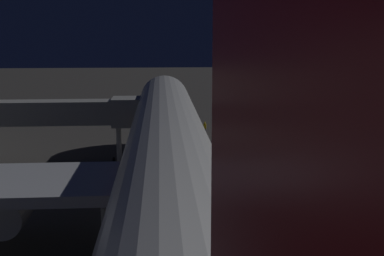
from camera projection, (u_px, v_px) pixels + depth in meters
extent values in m
plane|color=#383533|center=(168.00, 210.00, 37.89)|extent=(320.00, 320.00, 0.00)
cylinder|color=silver|center=(169.00, 164.00, 30.32)|extent=(6.10, 60.75, 6.10)
sphere|color=silver|center=(164.00, 99.00, 60.02)|extent=(5.98, 5.98, 5.98)
cube|color=maroon|center=(169.00, 171.00, 30.41)|extent=(6.16, 58.32, 0.50)
cube|color=black|center=(164.00, 93.00, 58.02)|extent=(3.35, 1.40, 0.90)
cube|color=#B7BABF|center=(169.00, 181.00, 30.38)|extent=(52.84, 7.29, 0.70)
cylinder|color=#B7BABF|center=(318.00, 198.00, 32.39)|extent=(2.60, 5.47, 2.60)
cylinder|color=black|center=(306.00, 185.00, 35.07)|extent=(2.21, 0.15, 2.21)
cylinder|color=#B7BABF|center=(14.00, 205.00, 31.03)|extent=(2.60, 5.47, 2.60)
cylinder|color=black|center=(25.00, 192.00, 33.70)|extent=(2.21, 0.15, 2.21)
cylinder|color=#B7BABF|center=(165.00, 131.00, 57.29)|extent=(0.28, 0.28, 2.03)
cylinder|color=black|center=(165.00, 144.00, 57.61)|extent=(0.45, 1.20, 1.20)
cylinder|color=#B7BABF|center=(235.00, 220.00, 30.15)|extent=(0.28, 0.28, 2.03)
cylinder|color=black|center=(233.00, 239.00, 31.11)|extent=(0.45, 1.20, 1.20)
cylinder|color=black|center=(237.00, 248.00, 29.84)|extent=(0.45, 1.20, 1.20)
cylinder|color=#B7BABF|center=(104.00, 223.00, 29.59)|extent=(0.28, 0.28, 2.03)
cylinder|color=black|center=(106.00, 243.00, 30.55)|extent=(0.45, 1.20, 1.20)
cylinder|color=black|center=(103.00, 252.00, 29.28)|extent=(0.45, 1.20, 1.20)
cube|color=#9E9E99|center=(31.00, 113.00, 49.91)|extent=(20.46, 2.60, 2.50)
cube|color=#9E9E99|center=(127.00, 112.00, 50.59)|extent=(3.20, 3.40, 3.00)
cube|color=black|center=(140.00, 111.00, 50.69)|extent=(0.70, 3.20, 2.70)
cylinder|color=#B7BABF|center=(119.00, 143.00, 51.22)|extent=(0.56, 0.56, 4.43)
cylinder|color=black|center=(125.00, 160.00, 51.64)|extent=(0.25, 0.60, 0.60)
cylinder|color=black|center=(114.00, 160.00, 51.56)|extent=(0.25, 0.60, 0.60)
cube|color=silver|center=(260.00, 128.00, 66.04)|extent=(2.10, 6.00, 1.10)
cylinder|color=#B7BABF|center=(261.00, 118.00, 65.56)|extent=(1.70, 5.10, 1.70)
cube|color=silver|center=(257.00, 118.00, 67.87)|extent=(1.89, 1.80, 1.10)
cylinder|color=black|center=(264.00, 129.00, 68.27)|extent=(0.24, 0.70, 0.70)
cylinder|color=black|center=(249.00, 129.00, 68.13)|extent=(0.24, 0.70, 0.70)
cylinder|color=black|center=(271.00, 135.00, 64.16)|extent=(0.24, 0.70, 0.70)
cylinder|color=black|center=(255.00, 135.00, 64.02)|extent=(0.24, 0.70, 0.70)
cube|color=#B7BABF|center=(289.00, 136.00, 61.49)|extent=(1.90, 1.89, 1.56)
cube|color=#B7BABF|center=(232.00, 135.00, 62.12)|extent=(1.57, 1.87, 1.57)
cube|color=#B7BABF|center=(318.00, 139.00, 59.32)|extent=(1.87, 1.73, 1.61)
cylinder|color=black|center=(205.00, 131.00, 65.82)|extent=(0.28, 0.28, 0.89)
cylinder|color=yellow|center=(205.00, 126.00, 65.67)|extent=(0.40, 0.40, 0.67)
sphere|color=tan|center=(205.00, 123.00, 65.58)|extent=(0.24, 0.24, 0.24)
sphere|color=yellow|center=(205.00, 122.00, 65.57)|extent=(0.23, 0.23, 0.23)
cylinder|color=black|center=(203.00, 137.00, 62.24)|extent=(0.28, 0.28, 0.94)
cylinder|color=yellow|center=(203.00, 131.00, 62.08)|extent=(0.40, 0.40, 0.66)
sphere|color=tan|center=(203.00, 128.00, 62.00)|extent=(0.24, 0.24, 0.24)
sphere|color=orange|center=(203.00, 127.00, 61.99)|extent=(0.23, 0.23, 0.23)
cylinder|color=black|center=(196.00, 135.00, 63.64)|extent=(0.28, 0.28, 0.85)
cylinder|color=yellow|center=(196.00, 129.00, 63.49)|extent=(0.40, 0.40, 0.67)
sphere|color=tan|center=(196.00, 126.00, 63.40)|extent=(0.24, 0.24, 0.24)
sphere|color=yellow|center=(196.00, 126.00, 63.39)|extent=(0.23, 0.23, 0.23)
cylinder|color=black|center=(189.00, 137.00, 62.04)|extent=(0.28, 0.28, 0.94)
cylinder|color=yellow|center=(189.00, 132.00, 61.89)|extent=(0.40, 0.40, 0.58)
sphere|color=tan|center=(189.00, 129.00, 61.81)|extent=(0.24, 0.24, 0.24)
sphere|color=yellow|center=(189.00, 128.00, 61.80)|extent=(0.23, 0.23, 0.23)
cone|color=orange|center=(181.00, 137.00, 63.20)|extent=(0.36, 0.36, 0.55)
cone|color=orange|center=(148.00, 137.00, 62.90)|extent=(0.36, 0.36, 0.55)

